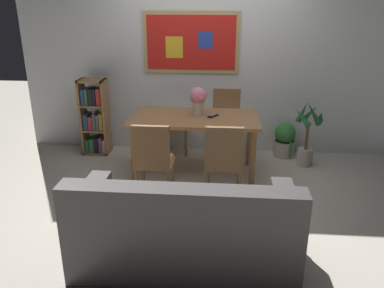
# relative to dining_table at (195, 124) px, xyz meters

# --- Properties ---
(ground_plane) EXTENTS (12.00, 12.00, 0.00)m
(ground_plane) POSITION_rel_dining_table_xyz_m (0.11, -0.56, -0.65)
(ground_plane) COLOR beige
(wall_back_with_painting) EXTENTS (5.20, 0.14, 2.60)m
(wall_back_with_painting) POSITION_rel_dining_table_xyz_m (0.10, 0.90, 0.66)
(wall_back_with_painting) COLOR silver
(wall_back_with_painting) RESTS_ON ground_plane
(dining_table) EXTENTS (1.55, 0.83, 0.75)m
(dining_table) POSITION_rel_dining_table_xyz_m (0.00, 0.00, 0.00)
(dining_table) COLOR #9E7042
(dining_table) RESTS_ON ground_plane
(dining_chair_far_left) EXTENTS (0.40, 0.41, 0.91)m
(dining_chair_far_left) POSITION_rel_dining_table_xyz_m (-0.33, 0.79, -0.11)
(dining_chair_far_left) COLOR #9E7042
(dining_chair_far_left) RESTS_ON ground_plane
(dining_chair_near_left) EXTENTS (0.40, 0.41, 0.91)m
(dining_chair_near_left) POSITION_rel_dining_table_xyz_m (-0.37, -0.79, -0.11)
(dining_chair_near_left) COLOR #9E7042
(dining_chair_near_left) RESTS_ON ground_plane
(dining_chair_far_right) EXTENTS (0.40, 0.41, 0.91)m
(dining_chair_far_right) POSITION_rel_dining_table_xyz_m (0.38, 0.76, -0.11)
(dining_chair_far_right) COLOR #9E7042
(dining_chair_far_right) RESTS_ON ground_plane
(dining_chair_near_right) EXTENTS (0.40, 0.41, 0.91)m
(dining_chair_near_right) POSITION_rel_dining_table_xyz_m (0.37, -0.77, -0.11)
(dining_chair_near_right) COLOR #9E7042
(dining_chair_near_right) RESTS_ON ground_plane
(leather_couch) EXTENTS (1.80, 0.84, 0.84)m
(leather_couch) POSITION_rel_dining_table_xyz_m (0.06, -1.82, -0.34)
(leather_couch) COLOR #514C4C
(leather_couch) RESTS_ON ground_plane
(bookshelf) EXTENTS (0.36, 0.28, 1.06)m
(bookshelf) POSITION_rel_dining_table_xyz_m (-1.45, 0.59, -0.15)
(bookshelf) COLOR #9E7042
(bookshelf) RESTS_ON ground_plane
(potted_ivy) EXTENTS (0.30, 0.31, 0.48)m
(potted_ivy) POSITION_rel_dining_table_xyz_m (1.21, 0.69, -0.41)
(potted_ivy) COLOR #B2ADA3
(potted_ivy) RESTS_ON ground_plane
(potted_palm) EXTENTS (0.43, 0.39, 0.91)m
(potted_palm) POSITION_rel_dining_table_xyz_m (1.44, 0.37, -0.25)
(potted_palm) COLOR #B2ADA3
(potted_palm) RESTS_ON ground_plane
(flower_vase) EXTENTS (0.22, 0.21, 0.35)m
(flower_vase) POSITION_rel_dining_table_xyz_m (0.04, 0.06, 0.31)
(flower_vase) COLOR beige
(flower_vase) RESTS_ON dining_table
(tv_remote) EXTENTS (0.13, 0.15, 0.02)m
(tv_remote) POSITION_rel_dining_table_xyz_m (0.22, 0.02, 0.11)
(tv_remote) COLOR black
(tv_remote) RESTS_ON dining_table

